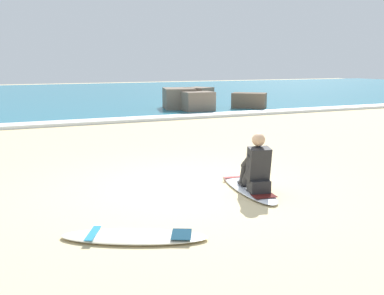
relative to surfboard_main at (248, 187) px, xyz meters
name	(u,v)px	position (x,y,z in m)	size (l,w,h in m)	color
ground_plane	(182,188)	(-1.00, 0.53, -0.04)	(80.00, 80.00, 0.00)	beige
sea	(39,96)	(-1.00, 23.15, 0.01)	(80.00, 28.00, 0.10)	teal
breaking_foam	(81,122)	(-1.00, 9.45, 0.02)	(80.00, 0.90, 0.11)	white
surfboard_main	(248,187)	(0.00, 0.00, 0.00)	(0.85, 2.11, 0.08)	silver
surfer_seated	(257,168)	(-0.05, -0.32, 0.40)	(0.47, 0.75, 0.95)	#232326
surfboard_spare_near	(134,236)	(-2.42, -1.31, 0.00)	(1.85, 1.27, 0.08)	#EFE5C6
rock_outcrop_distant	(199,101)	(4.60, 11.63, 0.40)	(4.60, 2.92, 1.00)	#756656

